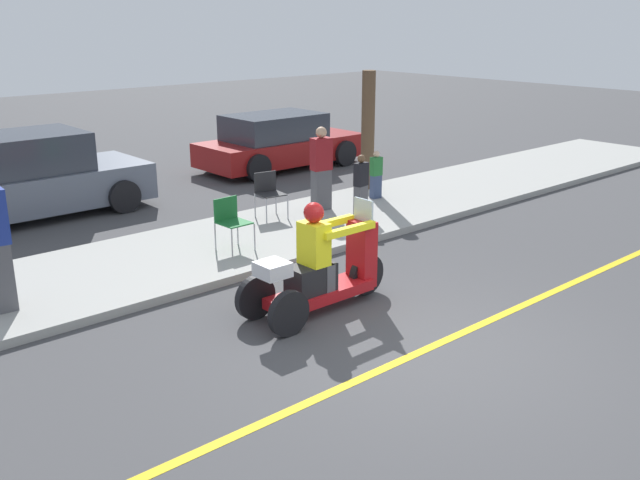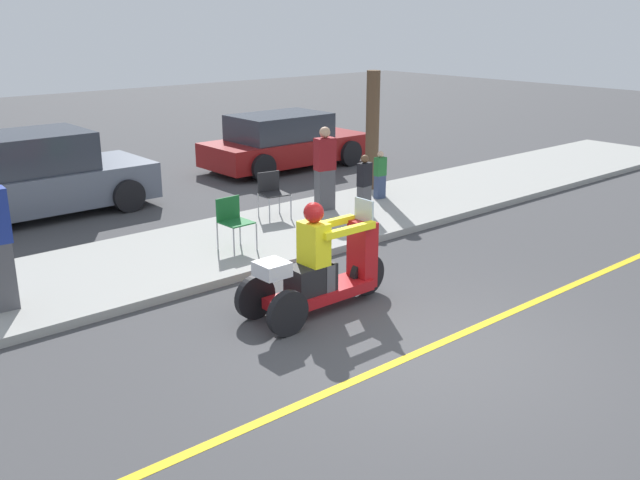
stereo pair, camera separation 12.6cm
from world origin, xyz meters
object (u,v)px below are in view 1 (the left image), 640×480
folding_chair_curbside (230,218)px  parked_car_lot_far (29,178)px  spectator_end_of_line (376,175)px  parked_car_lot_center (279,142)px  folding_chair_set_back (268,190)px  motorcycle_trike (321,272)px  spectator_with_child (361,186)px  tree_trunk (368,131)px  spectator_mid_group (321,170)px

folding_chair_curbside → parked_car_lot_far: size_ratio=0.19×
spectator_end_of_line → parked_car_lot_center: size_ratio=0.23×
folding_chair_set_back → parked_car_lot_far: parked_car_lot_far is taller
motorcycle_trike → parked_car_lot_far: (-1.14, 7.02, 0.22)m
spectator_end_of_line → folding_chair_set_back: bearing=172.7°
motorcycle_trike → folding_chair_set_back: motorcycle_trike is taller
spectator_end_of_line → parked_car_lot_center: bearing=80.1°
spectator_with_child → spectator_end_of_line: size_ratio=1.16×
folding_chair_set_back → parked_car_lot_center: parked_car_lot_center is taller
spectator_end_of_line → folding_chair_curbside: spectator_end_of_line is taller
parked_car_lot_far → tree_trunk: 6.76m
folding_chair_curbside → tree_trunk: (4.55, 1.52, 0.73)m
folding_chair_set_back → parked_car_lot_far: (-3.09, 3.36, 0.12)m
spectator_with_child → spectator_end_of_line: 1.27m
spectator_end_of_line → parked_car_lot_far: parked_car_lot_far is taller
spectator_end_of_line → spectator_with_child: bearing=-148.4°
spectator_mid_group → folding_chair_curbside: (-2.67, -0.86, -0.26)m
spectator_with_child → tree_trunk: size_ratio=0.45×
spectator_mid_group → tree_trunk: (1.89, 0.66, 0.47)m
motorcycle_trike → spectator_with_child: (3.35, 2.68, 0.13)m
spectator_mid_group → motorcycle_trike: bearing=-131.6°
folding_chair_set_back → parked_car_lot_far: 4.57m
spectator_with_child → tree_trunk: (1.57, 1.40, 0.69)m
spectator_end_of_line → folding_chair_set_back: size_ratio=1.18×
parked_car_lot_far → folding_chair_set_back: bearing=-47.3°
folding_chair_set_back → tree_trunk: 3.08m
motorcycle_trike → tree_trunk: (4.92, 4.08, 0.83)m
motorcycle_trike → folding_chair_curbside: bearing=81.8°
folding_chair_set_back → spectator_end_of_line: bearing=-7.3°
motorcycle_trike → spectator_mid_group: size_ratio=1.40×
parked_car_lot_far → motorcycle_trike: bearing=-80.8°
tree_trunk → spectator_with_child: bearing=-138.2°
motorcycle_trike → folding_chair_set_back: 4.15m
spectator_end_of_line → spectator_mid_group: size_ratio=0.61×
motorcycle_trike → folding_chair_curbside: motorcycle_trike is taller
parked_car_lot_far → folding_chair_curbside: bearing=-71.4°
spectator_end_of_line → spectator_mid_group: spectator_mid_group is taller
spectator_mid_group → folding_chair_set_back: bearing=167.5°
tree_trunk → parked_car_lot_far: bearing=154.1°
spectator_mid_group → parked_car_lot_center: 4.50m
spectator_end_of_line → parked_car_lot_far: size_ratio=0.23×
parked_car_lot_center → spectator_with_child: bearing=-110.7°
folding_chair_curbside → motorcycle_trike: bearing=-98.2°
folding_chair_curbside → parked_car_lot_far: parked_car_lot_far is taller
spectator_end_of_line → parked_car_lot_center: 4.11m
spectator_with_child → parked_car_lot_far: size_ratio=0.27×
parked_car_lot_center → tree_trunk: size_ratio=1.70×
spectator_with_child → parked_car_lot_far: bearing=136.0°
folding_chair_curbside → parked_car_lot_center: size_ratio=0.20×
motorcycle_trike → spectator_with_child: size_ratio=1.97×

